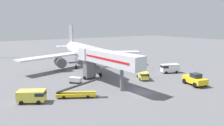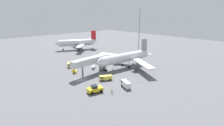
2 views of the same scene
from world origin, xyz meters
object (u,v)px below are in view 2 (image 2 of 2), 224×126
at_px(pushback_tug, 95,89).
at_px(airplane_background, 77,43).
at_px(ground_crew_worker_midground, 112,91).
at_px(apron_light_mast, 140,22).
at_px(service_van_outer_left, 105,78).
at_px(baggage_cart_near_center, 93,67).
at_px(service_van_far_right, 126,84).
at_px(belt_loader_truck, 74,69).
at_px(ground_crew_worker_foreground, 113,69).
at_px(airplane_at_gate, 125,58).
at_px(jet_bridge, 92,61).
at_px(safety_cone_alpha, 139,82).
at_px(service_van_outer_right, 70,65).

xyz_separation_m(pushback_tug, airplane_background, (-65.94, 34.39, 3.74)).
distance_m(ground_crew_worker_midground, apron_light_mast, 77.35).
bearing_deg(service_van_outer_left, baggage_cart_near_center, 160.36).
height_order(baggage_cart_near_center, airplane_background, airplane_background).
distance_m(service_van_far_right, service_van_outer_left, 10.28).
bearing_deg(belt_loader_truck, ground_crew_worker_foreground, 45.84).
distance_m(airplane_at_gate, ground_crew_worker_midground, 30.34).
xyz_separation_m(belt_loader_truck, service_van_outer_left, (18.38, 3.05, 0.32)).
distance_m(airplane_at_gate, pushback_tug, 31.30).
xyz_separation_m(pushback_tug, belt_loader_truck, (-24.54, 6.80, -0.46)).
xyz_separation_m(service_van_far_right, airplane_background, (-70.03, 23.72, 3.63)).
height_order(service_van_far_right, baggage_cart_near_center, service_van_far_right).
height_order(jet_bridge, pushback_tug, jet_bridge).
xyz_separation_m(belt_loader_truck, apron_light_mast, (-11.42, 60.10, 19.02)).
bearing_deg(baggage_cart_near_center, safety_cone_alpha, 5.22).
bearing_deg(safety_cone_alpha, ground_crew_worker_foreground, 173.50).
bearing_deg(ground_crew_worker_foreground, service_van_outer_right, -150.53).
xyz_separation_m(service_van_far_right, ground_crew_worker_midground, (0.35, -6.98, -0.40)).
distance_m(jet_bridge, baggage_cart_near_center, 8.25).
height_order(safety_cone_alpha, airplane_background, airplane_background).
distance_m(jet_bridge, service_van_far_right, 20.69).
bearing_deg(service_van_outer_right, pushback_tug, -15.07).
distance_m(baggage_cart_near_center, airplane_background, 48.83).
distance_m(jet_bridge, belt_loader_truck, 10.54).
height_order(airplane_at_gate, service_van_far_right, airplane_at_gate).
relative_size(pushback_tug, service_van_outer_right, 1.13).
height_order(jet_bridge, safety_cone_alpha, jet_bridge).
height_order(service_van_far_right, apron_light_mast, apron_light_mast).
height_order(ground_crew_worker_midground, safety_cone_alpha, ground_crew_worker_midground).
height_order(safety_cone_alpha, apron_light_mast, apron_light_mast).
relative_size(service_van_far_right, ground_crew_worker_foreground, 2.95).
distance_m(airplane_at_gate, airplane_background, 53.42).
xyz_separation_m(jet_bridge, safety_cone_alpha, (20.77, 6.64, -5.36)).
distance_m(belt_loader_truck, service_van_outer_right, 7.32).
bearing_deg(baggage_cart_near_center, airplane_background, 156.80).
distance_m(baggage_cart_near_center, ground_crew_worker_foreground, 10.00).
xyz_separation_m(baggage_cart_near_center, safety_cone_alpha, (25.85, 2.36, -0.47)).
distance_m(airplane_at_gate, service_van_far_right, 24.71).
height_order(service_van_outer_left, baggage_cart_near_center, service_van_outer_left).
bearing_deg(belt_loader_truck, jet_bridge, 26.34).
bearing_deg(service_van_outer_right, service_van_far_right, 3.45).
relative_size(jet_bridge, safety_cone_alpha, 33.32).
relative_size(ground_crew_worker_foreground, airplane_background, 0.06).
relative_size(service_van_outer_right, airplane_background, 0.16).
xyz_separation_m(jet_bridge, ground_crew_worker_midground, (20.59, -7.26, -4.69)).
relative_size(pushback_tug, service_van_far_right, 1.08).
distance_m(service_van_far_right, ground_crew_worker_midground, 7.00).
relative_size(pushback_tug, ground_crew_worker_midground, 3.11).
height_order(belt_loader_truck, apron_light_mast, apron_light_mast).
distance_m(service_van_outer_right, ground_crew_worker_midground, 36.40).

